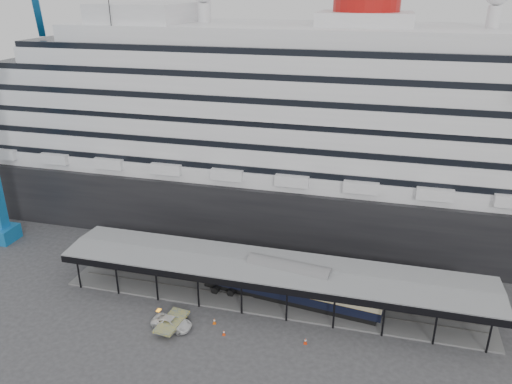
% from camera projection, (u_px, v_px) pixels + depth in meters
% --- Properties ---
extents(ground, '(200.00, 200.00, 0.00)m').
position_uv_depth(ground, '(262.00, 321.00, 61.82)').
color(ground, '#373739').
rests_on(ground, ground).
extents(cruise_ship, '(130.00, 30.00, 43.90)m').
position_uv_depth(cruise_ship, '(309.00, 116.00, 83.40)').
color(cruise_ship, black).
rests_on(cruise_ship, ground).
extents(platform_canopy, '(56.00, 9.18, 5.30)m').
position_uv_depth(platform_canopy, '(271.00, 283.00, 65.38)').
color(platform_canopy, slate).
rests_on(platform_canopy, ground).
extents(port_truck, '(5.18, 2.79, 1.38)m').
position_uv_depth(port_truck, '(172.00, 323.00, 60.37)').
color(port_truck, silver).
rests_on(port_truck, ground).
extents(pullman_carriage, '(24.63, 6.22, 23.98)m').
position_uv_depth(pullman_carriage, '(288.00, 282.00, 64.65)').
color(pullman_carriage, black).
rests_on(pullman_carriage, ground).
extents(traffic_cone_left, '(0.50, 0.50, 0.79)m').
position_uv_depth(traffic_cone_left, '(214.00, 321.00, 61.20)').
color(traffic_cone_left, '#EC5E0D').
rests_on(traffic_cone_left, ground).
extents(traffic_cone_mid, '(0.39, 0.39, 0.70)m').
position_uv_depth(traffic_cone_mid, '(224.00, 333.00, 59.21)').
color(traffic_cone_mid, '#E13D0C').
rests_on(traffic_cone_mid, ground).
extents(traffic_cone_right, '(0.46, 0.46, 0.79)m').
position_uv_depth(traffic_cone_right, '(305.00, 341.00, 57.76)').
color(traffic_cone_right, red).
rests_on(traffic_cone_right, ground).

